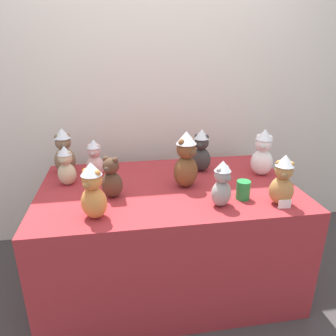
{
  "coord_description": "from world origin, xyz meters",
  "views": [
    {
      "loc": [
        -0.29,
        -1.56,
        1.56
      ],
      "look_at": [
        0.0,
        0.25,
        0.85
      ],
      "focal_mm": 33.68,
      "sensor_mm": 36.0,
      "label": 1
    }
  ],
  "objects_px": {
    "teddy_bear_chestnut": "(186,160)",
    "teddy_bear_cocoa": "(112,179)",
    "display_table": "(168,235)",
    "teddy_bear_charcoal": "(201,151)",
    "teddy_bear_caramel": "(283,181)",
    "party_cup_green": "(243,190)",
    "teddy_bear_snow": "(263,153)",
    "teddy_bear_sand": "(66,166)",
    "teddy_bear_ginger": "(93,191)",
    "teddy_bear_ash": "(222,184)",
    "teddy_bear_blush": "(95,159)",
    "teddy_bear_mocha": "(64,151)"
  },
  "relations": [
    {
      "from": "teddy_bear_cocoa",
      "to": "teddy_bear_charcoal",
      "type": "bearing_deg",
      "value": 57.77
    },
    {
      "from": "teddy_bear_sand",
      "to": "teddy_bear_caramel",
      "type": "xyz_separation_m",
      "value": [
        1.21,
        -0.47,
        0.02
      ]
    },
    {
      "from": "display_table",
      "to": "party_cup_green",
      "type": "height_order",
      "value": "party_cup_green"
    },
    {
      "from": "teddy_bear_charcoal",
      "to": "party_cup_green",
      "type": "relative_size",
      "value": 2.76
    },
    {
      "from": "display_table",
      "to": "teddy_bear_snow",
      "type": "relative_size",
      "value": 4.97
    },
    {
      "from": "teddy_bear_ash",
      "to": "teddy_bear_ginger",
      "type": "relative_size",
      "value": 0.87
    },
    {
      "from": "teddy_bear_ash",
      "to": "teddy_bear_blush",
      "type": "bearing_deg",
      "value": 112.4
    },
    {
      "from": "teddy_bear_charcoal",
      "to": "teddy_bear_snow",
      "type": "bearing_deg",
      "value": 7.63
    },
    {
      "from": "teddy_bear_caramel",
      "to": "party_cup_green",
      "type": "xyz_separation_m",
      "value": [
        -0.18,
        0.09,
        -0.09
      ]
    },
    {
      "from": "display_table",
      "to": "teddy_bear_charcoal",
      "type": "bearing_deg",
      "value": 38.9
    },
    {
      "from": "teddy_bear_ginger",
      "to": "party_cup_green",
      "type": "xyz_separation_m",
      "value": [
        0.83,
        0.08,
        -0.09
      ]
    },
    {
      "from": "teddy_bear_caramel",
      "to": "teddy_bear_ash",
      "type": "bearing_deg",
      "value": -159.79
    },
    {
      "from": "display_table",
      "to": "teddy_bear_blush",
      "type": "bearing_deg",
      "value": 152.99
    },
    {
      "from": "teddy_bear_chestnut",
      "to": "teddy_bear_mocha",
      "type": "relative_size",
      "value": 1.12
    },
    {
      "from": "display_table",
      "to": "teddy_bear_charcoal",
      "type": "height_order",
      "value": "teddy_bear_charcoal"
    },
    {
      "from": "teddy_bear_ash",
      "to": "teddy_bear_blush",
      "type": "relative_size",
      "value": 1.02
    },
    {
      "from": "teddy_bear_snow",
      "to": "party_cup_green",
      "type": "height_order",
      "value": "teddy_bear_snow"
    },
    {
      "from": "teddy_bear_cocoa",
      "to": "teddy_bear_caramel",
      "type": "xyz_separation_m",
      "value": [
        0.93,
        -0.24,
        0.03
      ]
    },
    {
      "from": "teddy_bear_blush",
      "to": "display_table",
      "type": "bearing_deg",
      "value": -15.35
    },
    {
      "from": "party_cup_green",
      "to": "teddy_bear_caramel",
      "type": "bearing_deg",
      "value": -26.61
    },
    {
      "from": "teddy_bear_snow",
      "to": "teddy_bear_blush",
      "type": "bearing_deg",
      "value": -157.11
    },
    {
      "from": "teddy_bear_snow",
      "to": "party_cup_green",
      "type": "bearing_deg",
      "value": -97.22
    },
    {
      "from": "teddy_bear_mocha",
      "to": "teddy_bear_ginger",
      "type": "height_order",
      "value": "teddy_bear_mocha"
    },
    {
      "from": "teddy_bear_ash",
      "to": "teddy_bear_sand",
      "type": "bearing_deg",
      "value": 123.79
    },
    {
      "from": "teddy_bear_caramel",
      "to": "teddy_bear_mocha",
      "type": "bearing_deg",
      "value": 177.48
    },
    {
      "from": "teddy_bear_snow",
      "to": "teddy_bear_ash",
      "type": "bearing_deg",
      "value": -105.86
    },
    {
      "from": "teddy_bear_chestnut",
      "to": "teddy_bear_caramel",
      "type": "height_order",
      "value": "teddy_bear_chestnut"
    },
    {
      "from": "teddy_bear_blush",
      "to": "party_cup_green",
      "type": "xyz_separation_m",
      "value": [
        0.86,
        -0.49,
        -0.07
      ]
    },
    {
      "from": "display_table",
      "to": "teddy_bear_cocoa",
      "type": "height_order",
      "value": "teddy_bear_cocoa"
    },
    {
      "from": "teddy_bear_ash",
      "to": "teddy_bear_mocha",
      "type": "bearing_deg",
      "value": 114.84
    },
    {
      "from": "teddy_bear_ash",
      "to": "teddy_bear_chestnut",
      "type": "bearing_deg",
      "value": 85.92
    },
    {
      "from": "teddy_bear_ginger",
      "to": "teddy_bear_snow",
      "type": "bearing_deg",
      "value": 51.6
    },
    {
      "from": "display_table",
      "to": "teddy_bear_cocoa",
      "type": "distance_m",
      "value": 0.6
    },
    {
      "from": "teddy_bear_snow",
      "to": "teddy_bear_sand",
      "type": "height_order",
      "value": "teddy_bear_snow"
    },
    {
      "from": "teddy_bear_mocha",
      "to": "teddy_bear_blush",
      "type": "xyz_separation_m",
      "value": [
        0.21,
        -0.1,
        -0.03
      ]
    },
    {
      "from": "teddy_bear_cocoa",
      "to": "teddy_bear_ginger",
      "type": "relative_size",
      "value": 0.82
    },
    {
      "from": "teddy_bear_snow",
      "to": "teddy_bear_mocha",
      "type": "distance_m",
      "value": 1.35
    },
    {
      "from": "teddy_bear_sand",
      "to": "party_cup_green",
      "type": "relative_size",
      "value": 2.34
    },
    {
      "from": "display_table",
      "to": "teddy_bear_snow",
      "type": "bearing_deg",
      "value": 7.02
    },
    {
      "from": "teddy_bear_sand",
      "to": "teddy_bear_charcoal",
      "type": "bearing_deg",
      "value": 19.77
    },
    {
      "from": "teddy_bear_snow",
      "to": "teddy_bear_mocha",
      "type": "height_order",
      "value": "teddy_bear_snow"
    },
    {
      "from": "teddy_bear_sand",
      "to": "teddy_bear_ginger",
      "type": "height_order",
      "value": "teddy_bear_ginger"
    },
    {
      "from": "display_table",
      "to": "teddy_bear_caramel",
      "type": "xyz_separation_m",
      "value": [
        0.58,
        -0.34,
        0.51
      ]
    },
    {
      "from": "teddy_bear_mocha",
      "to": "teddy_bear_chestnut",
      "type": "bearing_deg",
      "value": -40.35
    },
    {
      "from": "teddy_bear_mocha",
      "to": "teddy_bear_snow",
      "type": "bearing_deg",
      "value": -26.25
    },
    {
      "from": "teddy_bear_cocoa",
      "to": "teddy_bear_chestnut",
      "type": "relative_size",
      "value": 0.7
    },
    {
      "from": "teddy_bear_ash",
      "to": "teddy_bear_mocha",
      "type": "xyz_separation_m",
      "value": [
        -0.91,
        0.65,
        0.03
      ]
    },
    {
      "from": "teddy_bear_chestnut",
      "to": "teddy_bear_cocoa",
      "type": "bearing_deg",
      "value": 156.37
    },
    {
      "from": "teddy_bear_snow",
      "to": "party_cup_green",
      "type": "relative_size",
      "value": 2.93
    },
    {
      "from": "teddy_bear_ash",
      "to": "teddy_bear_mocha",
      "type": "height_order",
      "value": "teddy_bear_mocha"
    }
  ]
}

